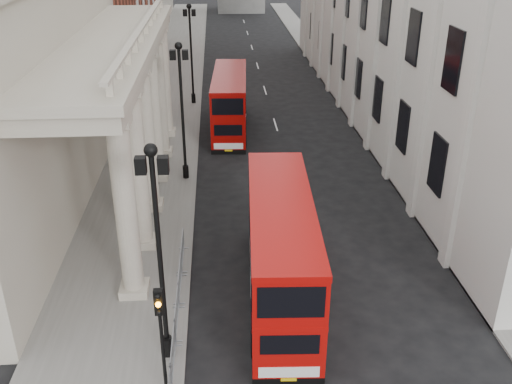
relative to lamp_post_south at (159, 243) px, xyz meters
name	(u,v)px	position (x,y,z in m)	size (l,w,h in m)	color
sidewalk_west	(161,126)	(-2.40, 26.00, -4.85)	(6.00, 140.00, 0.12)	slate
sidewalk_east	(369,122)	(14.10, 26.00, -4.85)	(3.00, 140.00, 0.12)	slate
kerb	(199,125)	(0.55, 26.00, -4.84)	(0.20, 140.00, 0.14)	slate
lamp_post_south	(159,243)	(0.00, 0.00, 0.00)	(1.05, 0.44, 8.32)	black
lamp_post_mid	(182,103)	(0.00, 16.00, 0.00)	(1.05, 0.44, 8.32)	black
lamp_post_north	(191,47)	(0.00, 32.00, 0.00)	(1.05, 0.44, 8.32)	black
traffic_light	(161,325)	(0.10, -2.02, -1.80)	(0.28, 0.33, 4.30)	black
crowd_barriers	(171,378)	(0.25, -1.77, -4.24)	(0.50, 18.75, 1.10)	gray
bus_near	(281,249)	(4.52, 3.46, -2.54)	(3.04, 10.64, 4.54)	#A40907
bus_far	(230,102)	(3.02, 24.93, -2.64)	(2.96, 10.17, 4.34)	#8B0806
pedestrian_a	(154,179)	(-1.73, 13.89, -3.91)	(0.64, 0.42, 1.76)	black
pedestrian_b	(121,205)	(-3.19, 10.80, -3.95)	(0.81, 0.63, 1.68)	black
pedestrian_c	(148,164)	(-2.34, 16.32, -3.95)	(0.82, 0.53, 1.68)	black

